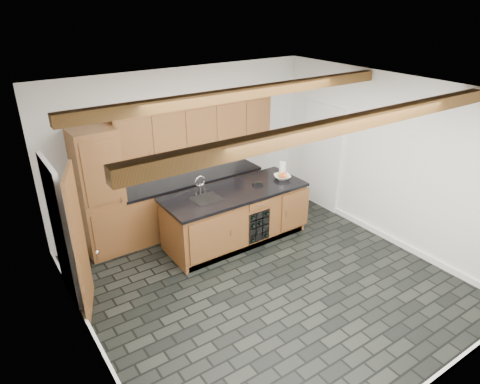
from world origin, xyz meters
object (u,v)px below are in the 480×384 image
(kitchen_scale, at_px, (258,183))
(fruit_bowl, at_px, (282,177))
(island, at_px, (236,216))
(paper_towel, at_px, (282,169))

(kitchen_scale, xyz_separation_m, fruit_bowl, (0.51, -0.03, 0.01))
(island, height_order, fruit_bowl, fruit_bowl)
(fruit_bowl, distance_m, paper_towel, 0.17)
(kitchen_scale, relative_size, paper_towel, 0.73)
(fruit_bowl, xyz_separation_m, paper_towel, (0.09, 0.11, 0.09))
(kitchen_scale, height_order, paper_towel, paper_towel)
(kitchen_scale, bearing_deg, paper_towel, 27.48)
(island, height_order, paper_towel, paper_towel)
(island, distance_m, paper_towel, 1.21)
(island, xyz_separation_m, kitchen_scale, (0.45, -0.01, 0.49))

